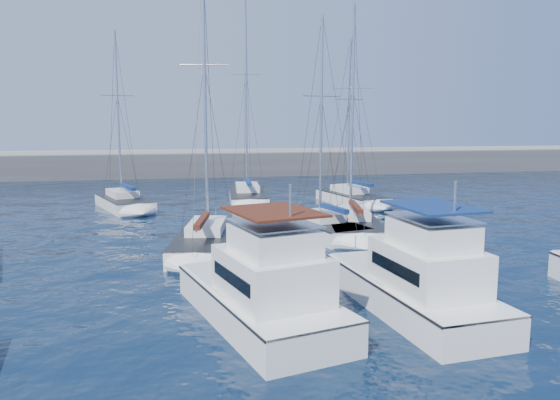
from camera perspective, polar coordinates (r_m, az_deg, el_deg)
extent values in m
plane|color=black|center=(22.58, 5.49, -10.52)|extent=(220.00, 220.00, 0.00)
cube|color=#424244|center=(72.99, -6.18, 3.37)|extent=(160.00, 6.00, 4.00)
cube|color=gray|center=(72.84, -6.21, 5.10)|extent=(160.00, 1.20, 0.50)
cube|color=silver|center=(20.40, -2.20, -11.39)|extent=(5.60, 9.43, 1.60)
cube|color=#262628|center=(20.16, -2.21, -9.38)|extent=(5.67, 9.45, 0.08)
cube|color=silver|center=(18.97, -0.91, -7.83)|extent=(3.89, 4.71, 1.60)
cube|color=black|center=(18.95, -0.91, -7.60)|extent=(3.73, 3.94, 0.45)
cube|color=silver|center=(18.49, -0.65, -4.27)|extent=(3.00, 3.37, 0.90)
cube|color=#431A0D|center=(18.29, -0.66, -1.21)|extent=(3.39, 3.85, 0.08)
cube|color=silver|center=(22.09, 13.42, -10.06)|extent=(4.10, 9.50, 1.60)
cube|color=#262628|center=(21.86, 13.48, -8.19)|extent=(4.17, 9.50, 0.08)
cube|color=silver|center=(20.71, 15.14, -6.74)|extent=(3.12, 4.53, 1.60)
cube|color=black|center=(20.69, 15.15, -6.52)|extent=(3.09, 3.68, 0.45)
cube|color=silver|center=(20.26, 15.57, -3.45)|extent=(2.46, 3.20, 0.90)
cube|color=navy|center=(20.09, 15.69, -0.66)|extent=(2.77, 3.65, 0.08)
cube|color=silver|center=(31.29, -7.75, -4.63)|extent=(4.61, 9.47, 1.30)
cube|color=#262628|center=(31.16, -7.78, -3.50)|extent=(4.66, 9.48, 0.06)
cube|color=silver|center=(31.64, -7.66, -2.72)|extent=(2.64, 4.26, 0.55)
cylinder|color=silver|center=(31.44, -7.86, 11.14)|extent=(0.18, 0.18, 14.81)
cylinder|color=silver|center=(29.66, -8.14, -2.39)|extent=(0.95, 4.48, 0.12)
cube|color=#431A0D|center=(29.54, -8.17, -2.14)|extent=(1.09, 4.08, 0.28)
cube|color=silver|center=(34.59, 4.72, -3.33)|extent=(4.40, 7.02, 1.30)
cube|color=#262628|center=(34.47, 4.73, -2.30)|extent=(4.46, 7.03, 0.06)
cube|color=silver|center=(34.76, 4.41, -1.67)|extent=(2.52, 3.22, 0.55)
cylinder|color=silver|center=(34.44, 4.32, 8.75)|extent=(0.18, 0.18, 12.18)
cylinder|color=silver|center=(33.49, 5.58, -1.12)|extent=(0.91, 3.18, 0.12)
cube|color=navy|center=(33.38, 5.68, -0.89)|extent=(1.05, 2.93, 0.28)
cube|color=silver|center=(35.91, 7.53, -2.93)|extent=(4.77, 9.57, 1.30)
cube|color=#262628|center=(35.80, 7.55, -1.95)|extent=(4.83, 9.58, 0.06)
cube|color=silver|center=(36.30, 7.44, -1.29)|extent=(2.73, 4.31, 0.55)
cylinder|color=silver|center=(36.14, 7.58, 9.46)|extent=(0.18, 0.18, 13.15)
cylinder|color=silver|center=(34.31, 7.88, -0.93)|extent=(0.98, 4.51, 0.12)
cube|color=#431A0D|center=(34.19, 7.91, -0.70)|extent=(1.12, 4.11, 0.28)
cube|color=silver|center=(46.93, -15.95, -0.53)|extent=(5.48, 8.36, 1.30)
cube|color=#262628|center=(46.84, -15.98, 0.23)|extent=(5.54, 8.38, 0.06)
cube|color=silver|center=(47.27, -16.15, 0.69)|extent=(3.00, 3.88, 0.55)
cylinder|color=silver|center=(47.17, -16.58, 8.84)|extent=(0.18, 0.18, 13.04)
cylinder|color=silver|center=(45.61, -15.64, 1.14)|extent=(1.44, 3.71, 0.12)
cube|color=navy|center=(45.50, -15.61, 1.31)|extent=(1.53, 3.42, 0.28)
cube|color=silver|center=(49.11, -3.40, 0.17)|extent=(3.90, 9.96, 1.30)
cube|color=#262628|center=(49.02, -3.41, 0.89)|extent=(3.96, 9.97, 0.06)
cube|color=silver|center=(49.59, -3.45, 1.35)|extent=(2.36, 4.41, 0.55)
cylinder|color=silver|center=(49.64, -3.56, 11.09)|extent=(0.18, 0.18, 16.44)
cylinder|color=silver|center=(47.47, -3.33, 1.71)|extent=(0.53, 4.86, 0.12)
cube|color=navy|center=(47.35, -3.32, 1.87)|extent=(0.71, 4.40, 0.28)
cube|color=silver|center=(48.16, 7.54, -0.05)|extent=(4.62, 8.59, 1.30)
cube|color=#262628|center=(48.08, 7.56, 0.69)|extent=(4.68, 8.60, 0.06)
cube|color=silver|center=(48.47, 7.26, 1.14)|extent=(2.64, 3.89, 0.55)
cylinder|color=silver|center=(48.36, 7.22, 8.90)|extent=(0.18, 0.18, 12.70)
cylinder|color=silver|center=(46.93, 8.34, 1.56)|extent=(0.96, 4.01, 0.12)
cube|color=navy|center=(46.83, 8.40, 1.72)|extent=(1.10, 3.66, 0.28)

